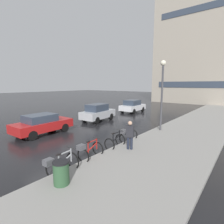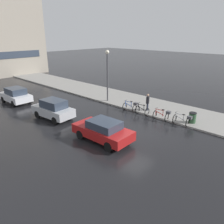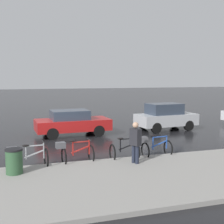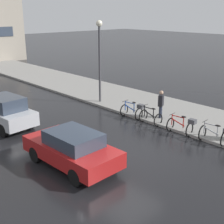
{
  "view_description": "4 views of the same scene",
  "coord_description": "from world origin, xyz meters",
  "px_view_note": "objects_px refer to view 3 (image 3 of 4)",
  "views": [
    {
      "loc": [
        9.38,
        -5.64,
        3.61
      ],
      "look_at": [
        2.02,
        3.6,
        1.72
      ],
      "focal_mm": 28.0,
      "sensor_mm": 36.0,
      "label": 1
    },
    {
      "loc": [
        -11.61,
        -8.59,
        6.85
      ],
      "look_at": [
        0.04,
        2.26,
        1.08
      ],
      "focal_mm": 35.0,
      "sensor_mm": 36.0,
      "label": 2
    },
    {
      "loc": [
        15.03,
        -2.3,
        3.35
      ],
      "look_at": [
        1.77,
        1.95,
        1.76
      ],
      "focal_mm": 50.0,
      "sensor_mm": 36.0,
      "label": 3
    },
    {
      "loc": [
        -8.72,
        -8.3,
        5.83
      ],
      "look_at": [
        1.56,
        2.76,
        0.93
      ],
      "focal_mm": 50.0,
      "sensor_mm": 36.0,
      "label": 4
    }
  ],
  "objects_px": {
    "car_silver": "(166,117)",
    "pedestrian": "(135,142)",
    "bicycle_second": "(74,152)",
    "trash_bin": "(14,163)",
    "bicycle_nearest": "(27,157)",
    "bicycle_third": "(125,151)",
    "car_red": "(72,122)",
    "bicycle_farthest": "(154,146)"
  },
  "relations": [
    {
      "from": "car_silver",
      "to": "pedestrian",
      "type": "height_order",
      "value": "pedestrian"
    },
    {
      "from": "bicycle_second",
      "to": "trash_bin",
      "type": "height_order",
      "value": "trash_bin"
    },
    {
      "from": "bicycle_nearest",
      "to": "bicycle_third",
      "type": "height_order",
      "value": "bicycle_nearest"
    },
    {
      "from": "bicycle_third",
      "to": "pedestrian",
      "type": "bearing_deg",
      "value": 4.89
    },
    {
      "from": "trash_bin",
      "to": "car_red",
      "type": "bearing_deg",
      "value": 154.78
    },
    {
      "from": "trash_bin",
      "to": "car_silver",
      "type": "bearing_deg",
      "value": 126.72
    },
    {
      "from": "bicycle_second",
      "to": "car_silver",
      "type": "relative_size",
      "value": 0.37
    },
    {
      "from": "bicycle_second",
      "to": "pedestrian",
      "type": "height_order",
      "value": "pedestrian"
    },
    {
      "from": "bicycle_farthest",
      "to": "trash_bin",
      "type": "distance_m",
      "value": 5.55
    },
    {
      "from": "bicycle_nearest",
      "to": "trash_bin",
      "type": "relative_size",
      "value": 1.44
    },
    {
      "from": "bicycle_second",
      "to": "car_red",
      "type": "distance_m",
      "value": 6.0
    },
    {
      "from": "bicycle_nearest",
      "to": "trash_bin",
      "type": "xyz_separation_m",
      "value": [
        0.72,
        -0.45,
        0.0
      ]
    },
    {
      "from": "bicycle_second",
      "to": "car_silver",
      "type": "xyz_separation_m",
      "value": [
        -5.91,
        6.94,
        0.35
      ]
    },
    {
      "from": "trash_bin",
      "to": "bicycle_second",
      "type": "bearing_deg",
      "value": 112.17
    },
    {
      "from": "pedestrian",
      "to": "bicycle_nearest",
      "type": "bearing_deg",
      "value": -101.51
    },
    {
      "from": "trash_bin",
      "to": "bicycle_nearest",
      "type": "bearing_deg",
      "value": 148.21
    },
    {
      "from": "bicycle_second",
      "to": "bicycle_farthest",
      "type": "distance_m",
      "value": 3.31
    },
    {
      "from": "bicycle_second",
      "to": "trash_bin",
      "type": "relative_size",
      "value": 1.46
    },
    {
      "from": "bicycle_farthest",
      "to": "trash_bin",
      "type": "bearing_deg",
      "value": -80.96
    },
    {
      "from": "bicycle_nearest",
      "to": "car_silver",
      "type": "xyz_separation_m",
      "value": [
        -6.07,
        8.66,
        0.35
      ]
    },
    {
      "from": "bicycle_farthest",
      "to": "bicycle_third",
      "type": "bearing_deg",
      "value": -90.19
    },
    {
      "from": "car_red",
      "to": "bicycle_nearest",
      "type": "bearing_deg",
      "value": -24.38
    },
    {
      "from": "car_silver",
      "to": "bicycle_second",
      "type": "bearing_deg",
      "value": -49.58
    },
    {
      "from": "bicycle_farthest",
      "to": "bicycle_second",
      "type": "bearing_deg",
      "value": -90.19
    },
    {
      "from": "bicycle_farthest",
      "to": "car_silver",
      "type": "bearing_deg",
      "value": 148.51
    },
    {
      "from": "bicycle_nearest",
      "to": "bicycle_second",
      "type": "relative_size",
      "value": 0.99
    },
    {
      "from": "bicycle_farthest",
      "to": "pedestrian",
      "type": "xyz_separation_m",
      "value": [
        0.93,
        -1.18,
        0.45
      ]
    },
    {
      "from": "bicycle_farthest",
      "to": "car_red",
      "type": "bearing_deg",
      "value": -158.91
    },
    {
      "from": "bicycle_nearest",
      "to": "car_silver",
      "type": "distance_m",
      "value": 10.58
    },
    {
      "from": "bicycle_nearest",
      "to": "bicycle_second",
      "type": "bearing_deg",
      "value": 95.29
    },
    {
      "from": "car_red",
      "to": "car_silver",
      "type": "distance_m",
      "value": 5.91
    },
    {
      "from": "bicycle_third",
      "to": "car_silver",
      "type": "distance_m",
      "value": 7.69
    },
    {
      "from": "trash_bin",
      "to": "pedestrian",
      "type": "bearing_deg",
      "value": 89.19
    },
    {
      "from": "car_red",
      "to": "pedestrian",
      "type": "distance_m",
      "value": 6.94
    },
    {
      "from": "bicycle_nearest",
      "to": "bicycle_farthest",
      "type": "relative_size",
      "value": 0.99
    },
    {
      "from": "bicycle_nearest",
      "to": "bicycle_farthest",
      "type": "distance_m",
      "value": 5.03
    },
    {
      "from": "car_silver",
      "to": "trash_bin",
      "type": "relative_size",
      "value": 3.95
    },
    {
      "from": "bicycle_third",
      "to": "car_silver",
      "type": "xyz_separation_m",
      "value": [
        -5.92,
        4.89,
        0.45
      ]
    },
    {
      "from": "bicycle_nearest",
      "to": "pedestrian",
      "type": "relative_size",
      "value": 0.84
    },
    {
      "from": "pedestrian",
      "to": "trash_bin",
      "type": "height_order",
      "value": "pedestrian"
    },
    {
      "from": "car_red",
      "to": "trash_bin",
      "type": "bearing_deg",
      "value": -25.22
    },
    {
      "from": "pedestrian",
      "to": "car_silver",
      "type": "bearing_deg",
      "value": 144.94
    }
  ]
}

